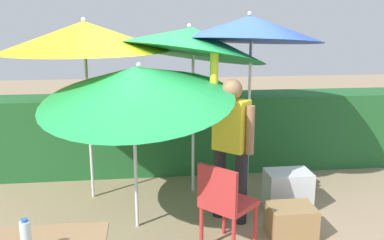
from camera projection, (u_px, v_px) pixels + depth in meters
The scene contains 11 objects.
ground_plane at pixel (195, 221), 4.73m from camera, with size 24.00×24.00×0.00m, color #9E8466.
hedge_row at pixel (180, 132), 6.30m from camera, with size 8.00×0.70×1.13m, color #23602D.
umbrella_rainbow at pixel (250, 29), 5.13m from camera, with size 1.80×1.80×2.37m.
umbrella_orange at pixel (84, 36), 4.92m from camera, with size 2.00×2.00×2.24m.
umbrella_yellow at pixel (191, 41), 5.15m from camera, with size 1.95×1.91×2.38m.
umbrella_navy at pixel (136, 84), 4.25m from camera, with size 2.05×2.04×1.99m.
person_vendor at pixel (231, 140), 4.57m from camera, with size 0.46×0.44×1.88m.
chair_plastic at pixel (225, 201), 4.03m from camera, with size 0.62×0.62×0.89m.
cooler_box at pixel (288, 190), 5.02m from camera, with size 0.53×0.37×0.46m, color silver.
crate_cardboard at pixel (291, 221), 4.37m from camera, with size 0.47×0.38×0.33m, color #9E7A4C.
bottle_water at pixel (26, 237), 2.67m from camera, with size 0.07×0.07×0.24m.
Camera 1 is at (-0.55, -4.30, 2.21)m, focal length 39.40 mm.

